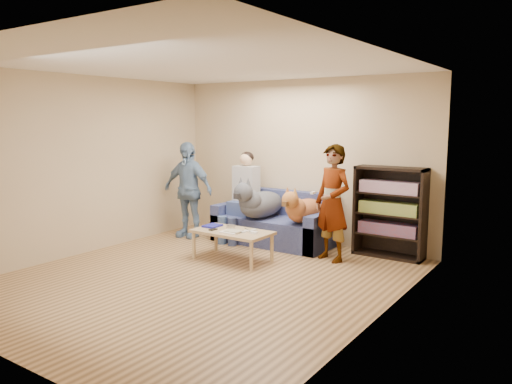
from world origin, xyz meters
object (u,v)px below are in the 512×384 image
Objects in this scene: sofa at (275,225)px; person_seated at (243,193)px; coffee_table at (232,234)px; camera_silver at (231,226)px; dog_tan at (302,209)px; person_standing_left at (188,190)px; bookshelf at (390,210)px; notebook_blue at (212,226)px; dog_gray at (258,203)px; person_standing_right at (333,203)px.

person_seated is at bearing -166.84° from sofa.
sofa is 1.73× the size of coffee_table.
camera_silver is 1.13m from dog_tan.
person_standing_left is 1.38× the size of dog_tan.
person_standing_left is 1.23× the size of bookshelf.
dog_gray is (0.21, 0.88, 0.24)m from notebook_blue.
person_standing_left is 0.95m from person_seated.
dog_tan is 1.27m from bookshelf.
camera_silver is 2.29m from bookshelf.
person_standing_right is 0.67m from dog_tan.
person_seated is (0.89, 0.34, -0.03)m from person_standing_left.
person_seated reaches higher than dog_tan.
person_standing_left reaches higher than dog_gray.
person_seated is at bearing -170.18° from person_standing_right.
person_standing_right reaches higher than person_standing_left.
camera_silver is 1.08m from sofa.
notebook_blue is 2.36× the size of camera_silver.
notebook_blue is 0.20× the size of dog_gray.
notebook_blue is 0.18× the size of person_seated.
notebook_blue is 0.20× the size of bookshelf.
dog_tan is at bearing -161.19° from bookshelf.
dog_tan is at bearing 45.10° from notebook_blue.
bookshelf is at bearing 65.96° from person_standing_right.
bookshelf is at bearing 7.36° from person_standing_left.
dog_gray is at bearing 94.95° from camera_silver.
dog_tan is at bearing -16.22° from sofa.
bookshelf is (1.94, 0.49, 0.01)m from dog_gray.
bookshelf is (1.88, 1.30, 0.23)m from camera_silver.
dog_gray is (0.40, -0.13, -0.10)m from person_seated.
dog_gray reaches higher than sofa.
person_standing_right reaches higher than bookshelf.
dog_tan is 1.06× the size of coffee_table.
sofa is at bearing 163.78° from dog_tan.
person_seated is (-0.19, 1.01, 0.34)m from notebook_blue.
person_seated reaches higher than notebook_blue.
bookshelf is (2.34, 0.36, -0.09)m from person_seated.
person_standing_right is at bearing -132.97° from bookshelf.
person_seated is at bearing 100.48° from notebook_blue.
dog_tan reaches higher than notebook_blue.
notebook_blue is at bearing 172.87° from coffee_table.
person_standing_right is 1.76m from notebook_blue.
person_standing_left is 1.59m from sofa.
notebook_blue is at bearing -134.90° from dog_tan.
bookshelf is (0.60, 0.64, -0.14)m from person_standing_right.
camera_silver is at bearing -133.86° from person_standing_right.
dog_tan is 1.18m from coffee_table.
person_seated is at bearing 116.45° from camera_silver.
coffee_table is 0.85× the size of bookshelf.
person_seated is 2.37m from bookshelf.
notebook_blue is 2.56m from bookshelf.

